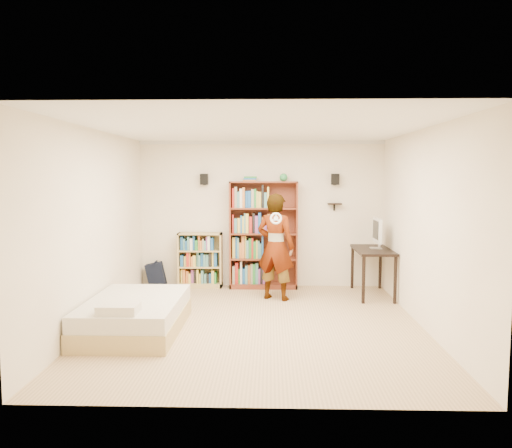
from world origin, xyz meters
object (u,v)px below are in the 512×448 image
(low_bookshelf, at_px, (200,260))
(computer_desk, at_px, (372,272))
(daybed, at_px, (135,311))
(tall_bookshelf, at_px, (264,235))
(person, at_px, (276,247))

(low_bookshelf, relative_size, computer_desk, 0.85)
(computer_desk, relative_size, daybed, 0.64)
(daybed, bearing_deg, low_bookshelf, 79.51)
(tall_bookshelf, xyz_separation_m, low_bookshelf, (-1.17, 0.03, -0.48))
(low_bookshelf, bearing_deg, person, -32.89)
(low_bookshelf, relative_size, person, 0.57)
(daybed, height_order, person, person)
(tall_bookshelf, distance_m, daybed, 3.21)
(tall_bookshelf, height_order, person, tall_bookshelf)
(computer_desk, distance_m, daybed, 4.13)
(tall_bookshelf, xyz_separation_m, person, (0.21, -0.87, -0.09))
(computer_desk, xyz_separation_m, daybed, (-3.56, -2.10, -0.13))
(tall_bookshelf, bearing_deg, person, -76.24)
(tall_bookshelf, distance_m, computer_desk, 2.05)
(person, bearing_deg, computer_desk, -146.13)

